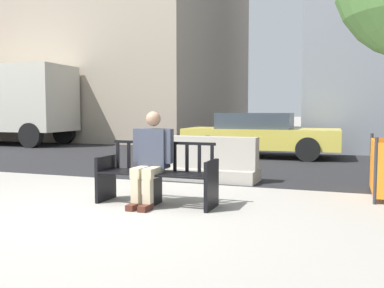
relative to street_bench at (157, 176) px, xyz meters
name	(u,v)px	position (x,y,z in m)	size (l,w,h in m)	color
ground_plane	(84,215)	(-0.61, -0.90, -0.40)	(200.00, 200.00, 0.00)	gray
street_asphalt	(241,153)	(-0.61, 7.80, -0.39)	(120.00, 12.00, 0.01)	black
street_bench	(157,176)	(0.00, 0.00, 0.00)	(1.70, 0.55, 0.88)	black
seated_person	(151,156)	(-0.06, -0.06, 0.29)	(0.58, 0.72, 1.31)	#383D4C
jersey_barrier_centre	(205,163)	(0.00, 2.22, -0.06)	(2.02, 0.75, 0.84)	#9E998E
car_taxi_near	(260,134)	(0.17, 6.79, 0.25)	(4.41, 1.97, 1.27)	#DBC64C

